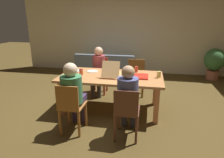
# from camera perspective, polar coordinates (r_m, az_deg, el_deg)

# --- Properties ---
(ground_plane) EXTENTS (20.00, 20.00, 0.00)m
(ground_plane) POSITION_cam_1_polar(r_m,az_deg,el_deg) (4.27, -0.25, -8.67)
(ground_plane) COLOR brown
(back_wall) EXTENTS (7.48, 0.12, 2.82)m
(back_wall) POSITION_cam_1_polar(r_m,az_deg,el_deg) (6.96, 4.76, 13.57)
(back_wall) COLOR beige
(back_wall) RESTS_ON ground
(dining_table) EXTENTS (2.06, 1.07, 0.75)m
(dining_table) POSITION_cam_1_polar(r_m,az_deg,el_deg) (4.02, -0.26, -0.25)
(dining_table) COLOR #CB854D
(dining_table) RESTS_ON ground
(chair_0) EXTENTS (0.39, 0.43, 0.87)m
(chair_0) POSITION_cam_1_polar(r_m,az_deg,el_deg) (3.09, 4.23, -9.27)
(chair_0) COLOR brown
(chair_0) RESTS_ON ground
(person_0) EXTENTS (0.33, 0.52, 1.20)m
(person_0) POSITION_cam_1_polar(r_m,az_deg,el_deg) (3.14, 4.62, -4.63)
(person_0) COLOR #333340
(person_0) RESTS_ON ground
(chair_1) EXTENTS (0.39, 0.42, 0.88)m
(chair_1) POSITION_cam_1_polar(r_m,az_deg,el_deg) (3.33, -11.84, -7.91)
(chair_1) COLOR #9C612A
(chair_1) RESTS_ON ground
(person_1) EXTENTS (0.35, 0.52, 1.20)m
(person_1) POSITION_cam_1_polar(r_m,az_deg,el_deg) (3.34, -11.27, -3.30)
(person_1) COLOR #3D2C4B
(person_1) RESTS_ON ground
(chair_2) EXTENTS (0.39, 0.39, 0.90)m
(chair_2) POSITION_cam_1_polar(r_m,az_deg,el_deg) (5.07, -3.56, 1.41)
(chair_2) COLOR #AB3620
(chair_2) RESTS_ON ground
(person_2) EXTENTS (0.31, 0.53, 1.19)m
(person_2) POSITION_cam_1_polar(r_m,az_deg,el_deg) (4.88, -4.00, 3.47)
(person_2) COLOR #403C40
(person_2) RESTS_ON ground
(chair_3) EXTENTS (0.44, 0.38, 0.87)m
(chair_3) POSITION_cam_1_polar(r_m,az_deg,el_deg) (4.96, 6.89, 0.95)
(chair_3) COLOR brown
(chair_3) RESTS_ON ground
(pizza_box_0) EXTENTS (0.36, 0.36, 0.03)m
(pizza_box_0) POSITION_cam_1_polar(r_m,az_deg,el_deg) (3.94, 7.77, 0.78)
(pizza_box_0) COLOR red
(pizza_box_0) RESTS_ON dining_table
(pizza_box_1) EXTENTS (0.34, 0.52, 0.32)m
(pizza_box_1) POSITION_cam_1_polar(r_m,az_deg,el_deg) (4.01, 0.15, 1.76)
(pizza_box_1) COLOR tan
(pizza_box_1) RESTS_ON dining_table
(plate_0) EXTENTS (0.24, 0.24, 0.01)m
(plate_0) POSITION_cam_1_polar(r_m,az_deg,el_deg) (4.31, -5.69, 2.25)
(plate_0) COLOR white
(plate_0) RESTS_ON dining_table
(plate_1) EXTENTS (0.26, 0.26, 0.01)m
(plate_1) POSITION_cam_1_polar(r_m,az_deg,el_deg) (4.41, -10.62, 2.38)
(plate_1) COLOR white
(plate_1) RESTS_ON dining_table
(drinking_glass_0) EXTENTS (0.08, 0.08, 0.13)m
(drinking_glass_0) POSITION_cam_1_polar(r_m,az_deg,el_deg) (3.95, 13.37, 1.26)
(drinking_glass_0) COLOR #D9C965
(drinking_glass_0) RESTS_ON dining_table
(drinking_glass_1) EXTENTS (0.08, 0.08, 0.13)m
(drinking_glass_1) POSITION_cam_1_polar(r_m,az_deg,el_deg) (4.07, -8.90, 2.05)
(drinking_glass_1) COLOR #B74F2F
(drinking_glass_1) RESTS_ON dining_table
(drinking_glass_2) EXTENTS (0.07, 0.07, 0.11)m
(drinking_glass_2) POSITION_cam_1_polar(r_m,az_deg,el_deg) (3.94, -10.34, 1.27)
(drinking_glass_2) COLOR #B4532E
(drinking_glass_2) RESTS_ON dining_table
(drinking_glass_3) EXTENTS (0.07, 0.07, 0.13)m
(drinking_glass_3) POSITION_cam_1_polar(r_m,az_deg,el_deg) (4.27, 7.07, 2.83)
(drinking_glass_3) COLOR #BF4531
(drinking_glass_3) RESTS_ON dining_table
(couch) EXTENTS (1.86, 0.83, 0.77)m
(couch) POSITION_cam_1_polar(r_m,az_deg,el_deg) (6.46, -1.74, 3.12)
(couch) COLOR slate
(couch) RESTS_ON ground
(potted_plant) EXTENTS (0.62, 0.62, 0.97)m
(potted_plant) POSITION_cam_1_polar(r_m,az_deg,el_deg) (6.88, 27.51, 4.52)
(potted_plant) COLOR #B6694E
(potted_plant) RESTS_ON ground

